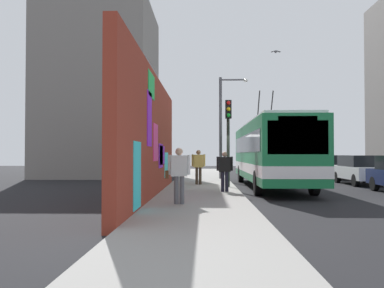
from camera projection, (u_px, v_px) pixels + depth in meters
name	position (u px, v px, depth m)	size (l,w,h in m)	color
ground_plane	(236.00, 190.00, 19.25)	(80.00, 80.00, 0.00)	black
sidewalk_slab	(201.00, 188.00, 19.30)	(48.00, 3.20, 0.15)	gray
graffiti_wall	(153.00, 137.00, 15.45)	(14.08, 0.32, 4.55)	maroon
building_far_left	(101.00, 92.00, 31.38)	(9.04, 7.66, 12.62)	gray
city_bus	(270.00, 151.00, 20.58)	(12.32, 2.51, 4.98)	#19723F
parked_car_white	(360.00, 169.00, 22.60)	(4.40, 1.81, 1.58)	white
parked_car_silver	(331.00, 166.00, 27.86)	(4.22, 1.92, 1.58)	#B7B7BC
pedestrian_at_curb	(225.00, 168.00, 16.64)	(0.22, 0.65, 1.60)	#1E1E2D
pedestrian_near_wall	(179.00, 171.00, 12.49)	(0.22, 0.75, 1.68)	#595960
pedestrian_midblock	(198.00, 164.00, 20.74)	(0.23, 0.68, 1.70)	#3F3326
traffic_light	(228.00, 128.00, 19.10)	(0.49, 0.28, 3.99)	#2D382D
street_lamp	(224.00, 120.00, 25.79)	(0.44, 1.79, 6.26)	#4C4C51
flying_pigeons	(276.00, 52.00, 24.90)	(0.32, 0.56, 0.14)	slate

